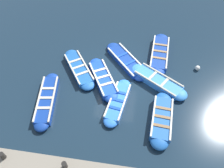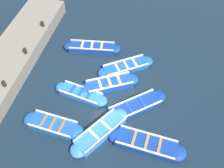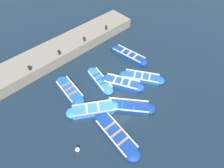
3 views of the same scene
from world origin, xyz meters
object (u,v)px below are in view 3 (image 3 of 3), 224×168
boat_near_quay (122,83)px  boat_tucked (129,55)px  boat_drifting (100,80)px  bollard_south (30,68)px  boat_alongside (70,90)px  bollard_mid_north (84,39)px  bollard_north (106,28)px  buoy_orange_near (77,149)px  bollard_mid_south (59,52)px  boat_broadside (116,135)px  boat_outer_right (142,77)px  boat_mid_row (93,109)px  boat_inner_gap (128,106)px

boat_near_quay → boat_tucked: size_ratio=0.90×
boat_drifting → bollard_south: (3.81, 3.46, 0.90)m
boat_alongside → bollard_mid_north: bollard_mid_north is taller
boat_drifting → bollard_mid_north: 4.22m
bollard_north → buoy_orange_near: bearing=129.3°
boat_alongside → bollard_south: 3.43m
boat_drifting → bollard_mid_south: (3.81, 0.94, 0.90)m
bollard_mid_south → buoy_orange_near: bollard_mid_south is taller
buoy_orange_near → boat_broadside: bearing=-111.7°
boat_near_quay → bollard_north: size_ratio=9.55×
boat_outer_right → bollard_mid_south: bearing=31.1°
boat_outer_right → bollard_north: size_ratio=9.52×
boat_mid_row → bollard_mid_north: bollard_mid_north is taller
boat_broadside → buoy_orange_near: 2.39m
boat_broadside → bollard_mid_north: bollard_mid_north is taller
boat_drifting → bollard_mid_south: bollard_mid_south is taller
boat_mid_row → bollard_mid_south: size_ratio=9.77×
boat_tucked → bollard_north: bearing=-7.5°
boat_drifting → bollard_mid_south: size_ratio=9.06×
boat_mid_row → boat_outer_right: bearing=-94.2°
boat_inner_gap → boat_drifting: boat_drifting is taller
boat_alongside → boat_outer_right: boat_alongside is taller
boat_inner_gap → bollard_mid_north: (6.85, -1.67, 0.91)m
boat_tucked → bollard_north: size_ratio=10.58×
boat_near_quay → bollard_north: bollard_north is taller
boat_mid_row → boat_tucked: boat_mid_row is taller
boat_mid_row → bollard_mid_south: bollard_mid_south is taller
boat_near_quay → boat_broadside: bearing=129.8°
boat_mid_row → bollard_north: (5.45, -6.11, 0.86)m
boat_drifting → boat_outer_right: size_ratio=0.95×
boat_broadside → boat_outer_right: boat_broadside is taller
boat_tucked → buoy_orange_near: (-3.50, 7.95, -0.04)m
bollard_mid_north → boat_outer_right: bearing=-170.5°
boat_alongside → boat_outer_right: 5.48m
boat_broadside → buoy_orange_near: (0.88, 2.22, -0.04)m
boat_outer_right → boat_inner_gap: bearing=111.9°
boat_near_quay → boat_mid_row: bearing=95.3°
boat_alongside → bollard_mid_south: bearing=-22.6°
bollard_mid_north → bollard_north: bearing=-90.0°
boat_drifting → boat_tucked: boat_tucked is taller
bollard_mid_north → bollard_mid_south: (0.00, 2.52, 0.00)m
boat_drifting → buoy_orange_near: bearing=125.4°
boat_outer_right → boat_near_quay: (0.62, 1.54, 0.04)m
boat_inner_gap → boat_mid_row: (1.40, 1.92, 0.05)m
boat_drifting → bollard_north: bearing=-47.0°
boat_near_quay → buoy_orange_near: size_ratio=11.71×
boat_broadside → boat_inner_gap: bearing=-65.7°
boat_outer_right → boat_near_quay: 1.66m
boat_drifting → bollard_north: 5.66m
boat_mid_row → bollard_south: size_ratio=9.77×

